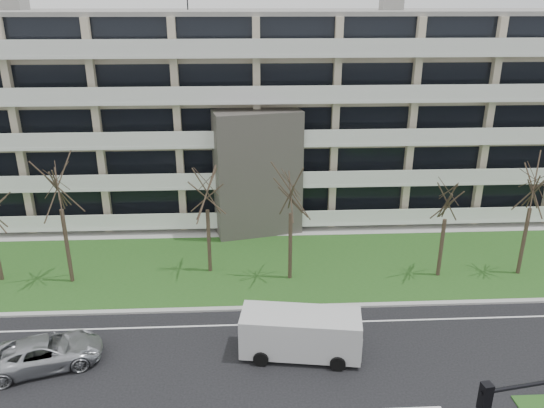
{
  "coord_description": "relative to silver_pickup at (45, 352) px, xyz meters",
  "views": [
    {
      "loc": [
        -0.77,
        -17.32,
        16.14
      ],
      "look_at": [
        0.59,
        10.0,
        5.48
      ],
      "focal_mm": 35.0,
      "sensor_mm": 36.0,
      "label": 1
    }
  ],
  "objects": [
    {
      "name": "grass_verge",
      "position": [
        10.31,
        9.33,
        -0.68
      ],
      "size": [
        90.0,
        10.0,
        0.06
      ],
      "primitive_type": "cube",
      "color": "#21511B",
      "rests_on": "ground"
    },
    {
      "name": "curb",
      "position": [
        10.31,
        4.33,
        -0.65
      ],
      "size": [
        90.0,
        0.35,
        0.12
      ],
      "primitive_type": "cube",
      "color": "#B2B2AD",
      "rests_on": "ground"
    },
    {
      "name": "sidewalk",
      "position": [
        10.31,
        14.83,
        -0.67
      ],
      "size": [
        90.0,
        2.0,
        0.08
      ],
      "primitive_type": "cube",
      "color": "#B2B2AD",
      "rests_on": "ground"
    },
    {
      "name": "lane_edge_line",
      "position": [
        10.31,
        2.83,
        -0.71
      ],
      "size": [
        90.0,
        0.12,
        0.01
      ],
      "primitive_type": "cube",
      "color": "white",
      "rests_on": "ground"
    },
    {
      "name": "apartment_building",
      "position": [
        10.31,
        21.65,
        6.9
      ],
      "size": [
        60.5,
        15.1,
        18.75
      ],
      "color": "#C3B697",
      "rests_on": "ground"
    },
    {
      "name": "silver_pickup",
      "position": [
        0.0,
        0.0,
        0.0
      ],
      "size": [
        5.6,
        3.78,
        1.43
      ],
      "primitive_type": "imported",
      "rotation": [
        0.0,
        0.0,
        1.87
      ],
      "color": "#AFB1B6",
      "rests_on": "ground"
    },
    {
      "name": "blue_sedan",
      "position": [
        12.17,
        1.23,
        -0.02
      ],
      "size": [
        4.4,
        2.17,
        1.39
      ],
      "primitive_type": "imported",
      "rotation": [
        0.0,
        0.0,
        1.4
      ],
      "color": "#7296C6",
      "rests_on": "ground"
    },
    {
      "name": "white_van",
      "position": [
        12.04,
        0.26,
        0.61
      ],
      "size": [
        5.94,
        2.97,
        2.21
      ],
      "rotation": [
        0.0,
        0.0,
        -0.15
      ],
      "color": "silver",
      "rests_on": "ground"
    },
    {
      "name": "tree_2",
      "position": [
        -1.19,
        7.93,
        5.88
      ],
      "size": [
        4.23,
        4.23,
        8.47
      ],
      "color": "#382B21",
      "rests_on": "ground"
    },
    {
      "name": "tree_3",
      "position": [
        7.12,
        8.84,
        5.1
      ],
      "size": [
        3.74,
        3.74,
        7.48
      ],
      "color": "#382B21",
      "rests_on": "ground"
    },
    {
      "name": "tree_4",
      "position": [
        12.08,
        7.68,
        5.29
      ],
      "size": [
        3.86,
        3.86,
        7.73
      ],
      "color": "#382B21",
      "rests_on": "ground"
    },
    {
      "name": "tree_5",
      "position": [
        21.31,
        7.57,
        4.56
      ],
      "size": [
        3.4,
        3.4,
        6.79
      ],
      "color": "#382B21",
      "rests_on": "ground"
    },
    {
      "name": "tree_6",
      "position": [
        26.4,
        7.56,
        5.41
      ],
      "size": [
        3.94,
        3.94,
        7.87
      ],
      "color": "#382B21",
      "rests_on": "ground"
    }
  ]
}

